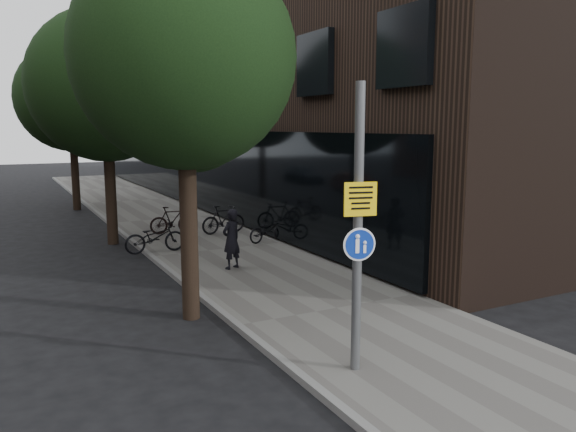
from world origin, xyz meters
TOP-DOWN VIEW (x-y plane):
  - ground at (0.00, 0.00)m, footprint 120.00×120.00m
  - sidewalk at (0.25, 10.00)m, footprint 4.50×60.00m
  - curb_edge at (-2.00, 10.00)m, footprint 0.15×60.00m
  - building_right_dark_brick at (8.50, 22.00)m, footprint 12.00×40.00m
  - street_tree_near at (-2.53, 4.64)m, footprint 4.40×4.40m
  - street_tree_mid at (-2.53, 13.14)m, footprint 5.00×5.00m
  - street_tree_far at (-2.53, 22.14)m, footprint 5.00×5.00m
  - signpost at (-1.14, 0.62)m, footprint 0.51×0.16m
  - pedestrian at (-0.45, 7.53)m, footprint 0.71×0.60m
  - parked_bike_facade_near at (2.00, 10.33)m, footprint 1.65×0.90m
  - parked_bike_facade_far at (1.22, 12.44)m, footprint 1.76×0.68m
  - parked_bike_curb_near at (-1.80, 10.46)m, footprint 1.86×0.66m
  - parked_bike_curb_far at (-0.42, 13.27)m, footprint 1.69×0.61m

SIDE VIEW (x-z plane):
  - ground at x=0.00m, z-range 0.00..0.00m
  - sidewalk at x=0.25m, z-range 0.00..0.12m
  - curb_edge at x=-2.00m, z-range 0.00..0.13m
  - parked_bike_facade_near at x=2.00m, z-range 0.12..0.94m
  - parked_bike_curb_near at x=-1.80m, z-range 0.12..1.09m
  - parked_bike_curb_far at x=-0.42m, z-range 0.12..1.11m
  - parked_bike_facade_far at x=1.22m, z-range 0.12..1.15m
  - pedestrian at x=-0.45m, z-range 0.12..1.77m
  - signpost at x=-1.14m, z-range 0.14..4.66m
  - street_tree_near at x=-2.53m, z-range 1.36..8.86m
  - street_tree_mid at x=-2.53m, z-range 1.21..9.01m
  - street_tree_far at x=-2.53m, z-range 1.21..9.01m
  - building_right_dark_brick at x=8.50m, z-range 0.00..18.00m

